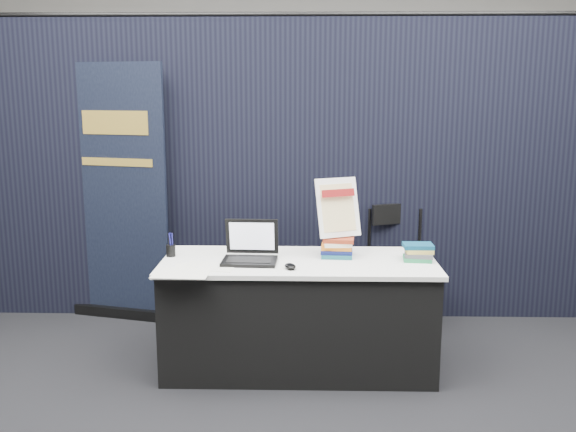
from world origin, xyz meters
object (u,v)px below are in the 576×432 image
at_px(display_table, 299,314).
at_px(stacking_chair, 397,260).
at_px(info_sign, 338,208).
at_px(book_stack_tall, 338,247).
at_px(book_stack_short, 417,252).
at_px(pullup_banner, 120,208).
at_px(laptop, 250,252).

distance_m(display_table, stacking_chair, 1.15).
bearing_deg(display_table, stacking_chair, 47.55).
distance_m(info_sign, stacking_chair, 1.04).
relative_size(book_stack_tall, book_stack_short, 0.97).
height_order(book_stack_tall, pullup_banner, pullup_banner).
relative_size(book_stack_tall, stacking_chair, 0.21).
bearing_deg(pullup_banner, info_sign, -12.24).
xyz_separation_m(laptop, book_stack_tall, (0.58, 0.12, 0.00)).
xyz_separation_m(display_table, pullup_banner, (-1.45, 0.95, 0.54)).
xyz_separation_m(book_stack_tall, pullup_banner, (-1.71, 0.86, 0.10)).
height_order(laptop, book_stack_tall, laptop).
relative_size(book_stack_short, info_sign, 0.50).
height_order(display_table, laptop, laptop).
relative_size(laptop, info_sign, 0.89).
height_order(info_sign, pullup_banner, pullup_banner).
distance_m(display_table, book_stack_tall, 0.52).
bearing_deg(info_sign, pullup_banner, 130.71).
bearing_deg(book_stack_short, stacking_chair, 90.53).
height_order(display_table, stacking_chair, stacking_chair).
bearing_deg(display_table, book_stack_short, 0.98).
bearing_deg(info_sign, laptop, 171.25).
xyz_separation_m(display_table, laptop, (-0.32, -0.03, 0.44)).
bearing_deg(info_sign, stacking_chair, 31.51).
distance_m(laptop, pullup_banner, 1.50).
height_order(laptop, stacking_chair, laptop).
xyz_separation_m(book_stack_short, pullup_banner, (-2.23, 0.93, 0.11)).
bearing_deg(pullup_banner, book_stack_short, -9.05).
bearing_deg(laptop, info_sign, 16.86).
bearing_deg(pullup_banner, stacking_chair, 11.00).
xyz_separation_m(info_sign, stacking_chair, (0.51, 0.73, -0.55)).
bearing_deg(display_table, info_sign, 24.17).
relative_size(pullup_banner, stacking_chair, 2.17).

